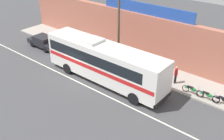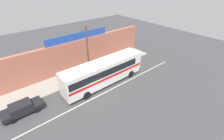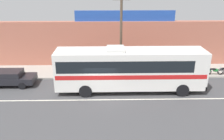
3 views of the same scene
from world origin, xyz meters
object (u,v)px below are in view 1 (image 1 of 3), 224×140
Objects in this scene: motorcycle_purple at (224,100)px; motorcycle_orange at (208,96)px; pedestrian_far_left at (176,73)px; intercity_bus at (103,61)px; utility_pole at (119,29)px; parked_car at (44,42)px; motorcycle_blue at (192,90)px; motorcycle_red at (160,77)px.

motorcycle_orange is (-1.22, -0.14, 0.00)m from motorcycle_purple.
motorcycle_orange is 3.38m from pedestrian_far_left.
intercity_bus reaches higher than motorcycle_purple.
utility_pole is 9.84m from motorcycle_orange.
parked_car is (-10.41, 1.23, -1.33)m from intercity_bus.
utility_pole is 4.17× the size of motorcycle_blue.
motorcycle_orange is (9.17, 0.06, -3.56)m from utility_pole.
motorcycle_blue is 0.98× the size of motorcycle_red.
motorcycle_blue is 3.15m from motorcycle_red.
parked_car reaches higher than motorcycle_red.
motorcycle_blue is 1.34m from motorcycle_orange.
parked_car is at bearing -174.87° from motorcycle_purple.
parked_car is 20.35m from motorcycle_purple.
motorcycle_red is at bearing 7.33° from parked_car.
intercity_bus is 3.56m from utility_pole.
pedestrian_far_left is (1.22, 0.51, 0.55)m from motorcycle_red.
parked_car is 17.79m from motorcycle_blue.
motorcycle_purple is (9.85, 3.05, -1.50)m from intercity_bus.
utility_pole reaches higher than pedestrian_far_left.
parked_car is at bearing 173.26° from intercity_bus.
pedestrian_far_left reaches higher than motorcycle_red.
intercity_bus reaches higher than pedestrian_far_left.
pedestrian_far_left is at bearing 167.72° from motorcycle_orange.
utility_pole is at bearing -179.62° from motorcycle_orange.
motorcycle_orange is 1.13× the size of pedestrian_far_left.
utility_pole is 4.23× the size of motorcycle_purple.
utility_pole reaches higher than parked_car.
intercity_bus is 6.47× the size of motorcycle_orange.
intercity_bus reaches higher than motorcycle_blue.
motorcycle_red is at bearing 177.46° from motorcycle_orange.
motorcycle_purple is at bearing 6.71° from motorcycle_orange.
motorcycle_blue is 2.12m from pedestrian_far_left.
parked_car is 2.32× the size of motorcycle_purple.
intercity_bus is 2.88× the size of parked_car.
motorcycle_purple is 1.22m from motorcycle_orange.
intercity_bus is 6.47× the size of motorcycle_red.
utility_pole is at bearing -179.52° from motorcycle_blue.
motorcycle_purple is at bearing 1.12° from utility_pole.
motorcycle_blue is (7.30, 2.91, -1.50)m from intercity_bus.
parked_car is at bearing -170.72° from utility_pole.
intercity_bus is at bearing -158.26° from motorcycle_blue.
motorcycle_red is 1.43m from pedestrian_far_left.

